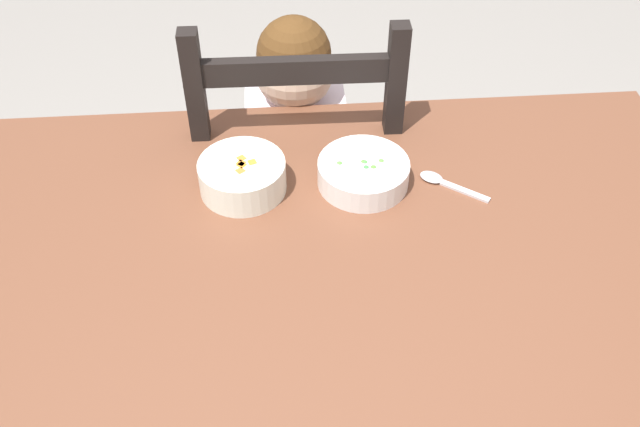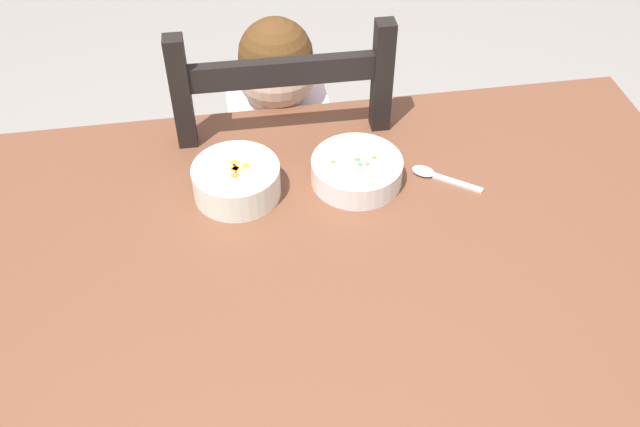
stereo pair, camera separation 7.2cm
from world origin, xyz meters
name	(u,v)px [view 1 (the left image)]	position (x,y,z in m)	size (l,w,h in m)	color
dining_table	(334,300)	(0.00, 0.00, 0.66)	(1.37, 0.86, 0.77)	brown
dining_chair	(298,202)	(-0.04, 0.48, 0.46)	(0.43, 0.43, 1.00)	black
child_figure	(297,152)	(-0.04, 0.48, 0.61)	(0.32, 0.32, 0.93)	silver
bowl_of_peas	(363,172)	(0.07, 0.18, 0.80)	(0.17, 0.17, 0.05)	white
bowl_of_carrots	(242,175)	(-0.15, 0.18, 0.80)	(0.16, 0.16, 0.06)	white
spoon	(441,181)	(0.21, 0.17, 0.78)	(0.12, 0.10, 0.01)	silver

